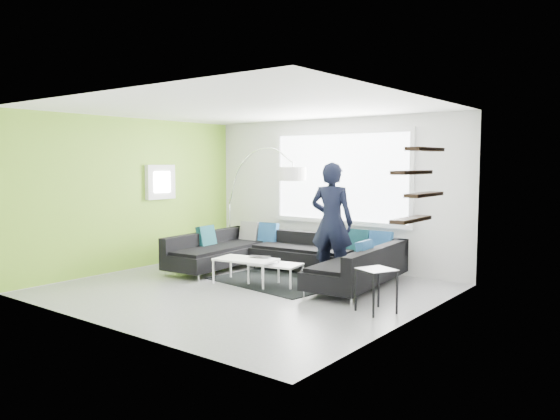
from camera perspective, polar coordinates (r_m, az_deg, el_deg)
The scene contains 9 objects.
ground at distance 8.62m, azimuth -3.62°, elevation -8.27°, with size 5.50×5.50×0.00m, color slate.
room_shell at distance 8.52m, azimuth -2.58°, elevation 3.87°, with size 5.54×5.04×2.82m.
sectional_sofa at distance 9.40m, azimuth 0.32°, elevation -4.98°, with size 3.83×2.56×0.79m.
rug at distance 9.17m, azimuth -0.14°, elevation -7.41°, with size 2.08×1.51×0.01m, color black.
coffee_table at distance 8.92m, azimuth -2.03°, elevation -6.45°, with size 1.26×0.73×0.41m, color white.
arc_lamp at distance 11.18m, azimuth -5.31°, elevation 0.64°, with size 2.13×0.92×2.26m, color silver, non-canonical shape.
side_table at distance 7.37m, azimuth 10.02°, elevation -8.30°, with size 0.42×0.42×0.58m, color black.
person at distance 9.06m, azimuth 5.42°, elevation -1.28°, with size 0.81×0.62×1.98m, color black.
laptop at distance 8.96m, azimuth -2.23°, elevation -4.97°, with size 0.42×0.34×0.03m, color black.
Camera 1 is at (5.54, -6.30, 1.98)m, focal length 35.00 mm.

